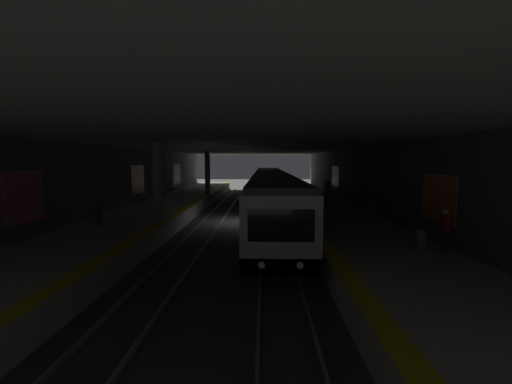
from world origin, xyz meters
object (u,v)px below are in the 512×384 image
pillar_near (157,183)px  person_boarding (445,229)px  bench_left_near (370,207)px  person_walking_mid (328,188)px  bench_right_near (146,196)px  bench_right_far (175,187)px  bench_right_mid (162,191)px  trash_bin (421,240)px  bench_left_mid (337,193)px  metro_train (270,190)px  pillar_far (207,173)px  person_standing_far (99,210)px  person_waiting_near (324,191)px  bench_left_far (332,191)px

pillar_near → person_boarding: 14.22m
bench_left_near → person_walking_mid: 10.77m
bench_right_near → person_walking_mid: size_ratio=1.02×
bench_left_near → bench_right_far: bearing=45.7°
bench_right_mid → bench_left_near: bearing=-123.9°
person_walking_mid → trash_bin: 19.37m
person_boarding → bench_right_near: bearing=47.0°
person_walking_mid → person_boarding: bearing=-178.0°
bench_left_mid → person_boarding: 18.87m
bench_right_far → person_walking_mid: person_walking_mid is taller
metro_train → bench_right_near: (-1.03, 10.73, -0.45)m
pillar_far → person_standing_far: (-17.93, 2.97, -1.43)m
bench_right_near → person_boarding: bearing=-133.0°
bench_left_near → person_boarding: 9.01m
pillar_near → bench_left_near: pillar_near is taller
bench_right_far → pillar_near: bearing=-168.0°
pillar_near → person_standing_far: 3.38m
bench_left_mid → person_standing_far: (-13.73, 15.86, 0.32)m
person_standing_far → metro_train: bearing=-39.0°
bench_right_mid → person_boarding: (-20.48, -17.05, 0.40)m
bench_left_near → person_standing_far: (-3.86, 15.86, 0.32)m
pillar_near → person_standing_far: pillar_near is taller
person_standing_far → person_walking_mid: bearing=-46.1°
bench_right_far → person_walking_mid: bearing=-109.8°
pillar_far → person_walking_mid: pillar_far is taller
pillar_near → metro_train: bearing=-30.8°
person_boarding → person_waiting_near: bearing=5.5°
pillar_near → bench_right_near: (9.98, 4.18, -1.75)m
pillar_near → metro_train: 12.87m
bench_right_near → person_boarding: person_boarding is taller
person_boarding → trash_bin: person_boarding is taller
pillar_far → bench_right_far: (2.56, 4.18, -1.75)m
person_waiting_near → trash_bin: (-16.20, -0.88, -0.53)m
bench_right_mid → trash_bin: (-20.11, -16.33, -0.10)m
person_waiting_near → person_standing_far: (-11.44, 14.24, -0.12)m
person_standing_far → person_waiting_near: bearing=-51.2°
pillar_far → trash_bin: 25.81m
person_standing_far → trash_bin: size_ratio=1.84×
metro_train → person_boarding: 18.04m
bench_right_near → pillar_near: bearing=-157.3°
bench_left_mid → metro_train: bearing=107.3°
pillar_far → metro_train: (-6.17, -6.55, -1.30)m
person_walking_mid → bench_left_far: bearing=-24.6°
bench_left_mid → person_walking_mid: (0.86, 0.71, 0.38)m
pillar_far → bench_right_far: 5.21m
bench_left_mid → bench_right_near: bearing=100.0°
bench_left_far → person_boarding: person_boarding is taller
person_boarding → trash_bin: 0.95m
metro_train → bench_left_far: size_ratio=21.90×
bench_left_far → trash_bin: size_ratio=2.00×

